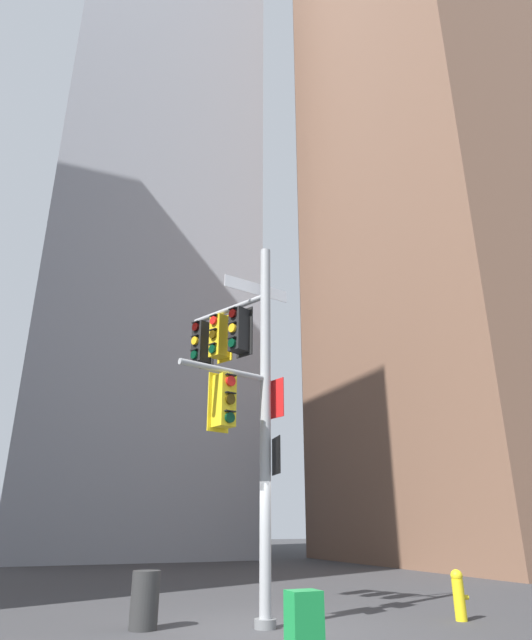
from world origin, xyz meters
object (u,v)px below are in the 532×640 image
object	(u,v)px
newspaper_box	(304,627)
signal_pole_assembly	(238,377)
trash_bin	(145,600)
fire_hydrant	(459,594)

from	to	relation	value
newspaper_box	signal_pole_assembly	bearing A→B (deg)	87.89
trash_bin	fire_hydrant	bearing A→B (deg)	-13.37
trash_bin	signal_pole_assembly	bearing A→B (deg)	-6.59
fire_hydrant	trash_bin	distance (m)	5.98
signal_pole_assembly	newspaper_box	world-z (taller)	signal_pole_assembly
signal_pole_assembly	trash_bin	bearing A→B (deg)	173.41
newspaper_box	fire_hydrant	bearing A→B (deg)	24.83
trash_bin	newspaper_box	bearing A→B (deg)	-66.13
signal_pole_assembly	newspaper_box	size ratio (longest dim) A/B	8.50
fire_hydrant	trash_bin	xyz separation A→B (m)	(-5.81, 1.38, 0.00)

